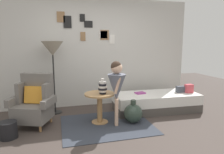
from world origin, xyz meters
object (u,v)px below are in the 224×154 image
object	(u,v)px
side_table	(100,102)
vase_striped	(103,87)
floor_lamp	(53,51)
book_on_daybed	(140,93)
demijohn_near	(133,113)
magazine_basket	(8,130)
daybed	(156,102)
armchair	(34,102)
person_child	(117,84)

from	to	relation	value
side_table	vase_striped	bearing A→B (deg)	-50.63
floor_lamp	book_on_daybed	distance (m)	2.14
side_table	demijohn_near	world-z (taller)	side_table
floor_lamp	magazine_basket	bearing A→B (deg)	-124.21
daybed	side_table	size ratio (longest dim) A/B	3.28
demijohn_near	daybed	bearing A→B (deg)	35.79
armchair	magazine_basket	size ratio (longest dim) A/B	3.46
floor_lamp	daybed	bearing A→B (deg)	-10.98
armchair	floor_lamp	bearing A→B (deg)	58.77
daybed	person_child	bearing A→B (deg)	-152.37
demijohn_near	side_table	bearing A→B (deg)	164.67
daybed	book_on_daybed	xyz separation A→B (m)	(-0.36, 0.08, 0.22)
demijohn_near	magazine_basket	world-z (taller)	demijohn_near
vase_striped	book_on_daybed	size ratio (longest dim) A/B	1.34
armchair	vase_striped	xyz separation A→B (m)	(1.25, -0.28, 0.27)
book_on_daybed	daybed	bearing A→B (deg)	-12.91
floor_lamp	demijohn_near	distance (m)	2.13
daybed	vase_striped	size ratio (longest dim) A/B	6.53
armchair	vase_striped	bearing A→B (deg)	-12.36
vase_striped	demijohn_near	world-z (taller)	vase_striped
daybed	vase_striped	distance (m)	1.51
daybed	floor_lamp	size ratio (longest dim) A/B	1.22
armchair	demijohn_near	bearing A→B (deg)	-11.97
armchair	person_child	world-z (taller)	person_child
armchair	daybed	distance (m)	2.62
daybed	person_child	distance (m)	1.39
floor_lamp	person_child	world-z (taller)	floor_lamp
vase_striped	magazine_basket	world-z (taller)	vase_striped
person_child	book_on_daybed	world-z (taller)	person_child
person_child	daybed	bearing A→B (deg)	27.63
vase_striped	floor_lamp	size ratio (longest dim) A/B	0.19
daybed	vase_striped	bearing A→B (deg)	-161.89
floor_lamp	book_on_daybed	bearing A→B (deg)	-10.61
person_child	demijohn_near	world-z (taller)	person_child
side_table	magazine_basket	size ratio (longest dim) A/B	2.10
daybed	demijohn_near	world-z (taller)	demijohn_near
person_child	magazine_basket	distance (m)	1.97
armchair	side_table	bearing A→B (deg)	-10.19
armchair	demijohn_near	xyz separation A→B (m)	(1.83, -0.39, -0.25)
demijohn_near	floor_lamp	bearing A→B (deg)	146.01
floor_lamp	demijohn_near	bearing A→B (deg)	-33.99
vase_striped	demijohn_near	bearing A→B (deg)	-11.13
side_table	floor_lamp	bearing A→B (deg)	135.80
vase_striped	floor_lamp	xyz separation A→B (m)	(-0.89, 0.88, 0.66)
vase_striped	person_child	world-z (taller)	person_child
vase_striped	armchair	bearing A→B (deg)	167.64
side_table	person_child	size ratio (longest dim) A/B	0.48
floor_lamp	magazine_basket	distance (m)	1.80
vase_striped	magazine_basket	size ratio (longest dim) A/B	1.06
demijohn_near	person_child	bearing A→B (deg)	-175.15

